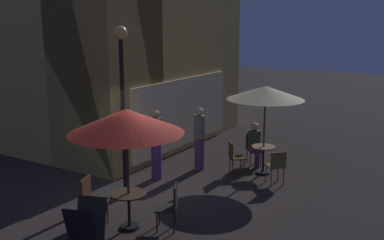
{
  "coord_description": "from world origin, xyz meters",
  "views": [
    {
      "loc": [
        -7.25,
        -5.78,
        3.98
      ],
      "look_at": [
        2.05,
        -0.09,
        1.57
      ],
      "focal_mm": 41.35,
      "sensor_mm": 36.0,
      "label": 1
    }
  ],
  "objects_px": {
    "cafe_chair_0": "(171,203)",
    "patron_standing_1": "(156,144)",
    "menu_sandwich_board": "(87,228)",
    "cafe_chair_2": "(253,146)",
    "cafe_chair_1": "(91,198)",
    "cafe_chair_4": "(277,164)",
    "cafe_table_1": "(263,155)",
    "patron_seated_0": "(255,141)",
    "patio_umbrella_0": "(126,122)",
    "cafe_table_0": "(129,203)",
    "patron_standing_2": "(199,138)",
    "patio_umbrella_1": "(265,93)",
    "street_lamp_near_corner": "(122,80)",
    "cafe_chair_3": "(234,155)"
  },
  "relations": [
    {
      "from": "patron_standing_2",
      "to": "cafe_chair_1",
      "type": "bearing_deg",
      "value": 39.22
    },
    {
      "from": "patio_umbrella_1",
      "to": "patio_umbrella_0",
      "type": "bearing_deg",
      "value": 167.31
    },
    {
      "from": "cafe_table_0",
      "to": "cafe_chair_1",
      "type": "bearing_deg",
      "value": 111.36
    },
    {
      "from": "cafe_chair_1",
      "to": "cafe_chair_2",
      "type": "xyz_separation_m",
      "value": [
        5.36,
        -1.14,
        -0.05
      ]
    },
    {
      "from": "street_lamp_near_corner",
      "to": "cafe_table_0",
      "type": "height_order",
      "value": "street_lamp_near_corner"
    },
    {
      "from": "patio_umbrella_0",
      "to": "patron_seated_0",
      "type": "bearing_deg",
      "value": -5.71
    },
    {
      "from": "cafe_chair_1",
      "to": "cafe_chair_0",
      "type": "bearing_deg",
      "value": 3.46
    },
    {
      "from": "menu_sandwich_board",
      "to": "patron_standing_1",
      "type": "height_order",
      "value": "patron_standing_1"
    },
    {
      "from": "cafe_table_0",
      "to": "cafe_chair_2",
      "type": "height_order",
      "value": "cafe_chair_2"
    },
    {
      "from": "cafe_table_0",
      "to": "cafe_chair_1",
      "type": "distance_m",
      "value": 0.79
    },
    {
      "from": "patio_umbrella_0",
      "to": "cafe_chair_2",
      "type": "bearing_deg",
      "value": -4.6
    },
    {
      "from": "cafe_table_0",
      "to": "cafe_chair_0",
      "type": "relative_size",
      "value": 0.8
    },
    {
      "from": "patio_umbrella_1",
      "to": "patron_seated_0",
      "type": "xyz_separation_m",
      "value": [
        0.56,
        0.49,
        -1.49
      ]
    },
    {
      "from": "cafe_chair_0",
      "to": "patron_seated_0",
      "type": "height_order",
      "value": "patron_seated_0"
    },
    {
      "from": "patio_umbrella_0",
      "to": "cafe_chair_1",
      "type": "xyz_separation_m",
      "value": [
        -0.29,
        0.73,
        -1.58
      ]
    },
    {
      "from": "street_lamp_near_corner",
      "to": "patron_standing_1",
      "type": "distance_m",
      "value": 2.12
    },
    {
      "from": "patron_seated_0",
      "to": "patio_umbrella_0",
      "type": "bearing_deg",
      "value": -47.05
    },
    {
      "from": "menu_sandwich_board",
      "to": "cafe_chair_2",
      "type": "xyz_separation_m",
      "value": [
        6.21,
        -0.42,
        0.05
      ]
    },
    {
      "from": "cafe_chair_3",
      "to": "cafe_chair_4",
      "type": "bearing_deg",
      "value": -44.45
    },
    {
      "from": "street_lamp_near_corner",
      "to": "patron_standing_1",
      "type": "relative_size",
      "value": 2.15
    },
    {
      "from": "patio_umbrella_1",
      "to": "patron_standing_2",
      "type": "xyz_separation_m",
      "value": [
        -0.59,
        1.64,
        -1.3
      ]
    },
    {
      "from": "cafe_chair_4",
      "to": "patron_standing_1",
      "type": "xyz_separation_m",
      "value": [
        -1.21,
        2.8,
        0.39
      ]
    },
    {
      "from": "patio_umbrella_0",
      "to": "cafe_chair_4",
      "type": "height_order",
      "value": "patio_umbrella_0"
    },
    {
      "from": "cafe_chair_3",
      "to": "patron_seated_0",
      "type": "height_order",
      "value": "patron_seated_0"
    },
    {
      "from": "cafe_chair_1",
      "to": "patron_standing_2",
      "type": "distance_m",
      "value": 4.11
    },
    {
      "from": "street_lamp_near_corner",
      "to": "cafe_chair_1",
      "type": "height_order",
      "value": "street_lamp_near_corner"
    },
    {
      "from": "cafe_table_0",
      "to": "cafe_table_1",
      "type": "distance_m",
      "value": 4.52
    },
    {
      "from": "cafe_table_0",
      "to": "cafe_chair_2",
      "type": "xyz_separation_m",
      "value": [
        5.07,
        -0.41,
        0.01
      ]
    },
    {
      "from": "cafe_chair_0",
      "to": "cafe_chair_4",
      "type": "xyz_separation_m",
      "value": [
        3.4,
        -0.87,
        -0.0
      ]
    },
    {
      "from": "street_lamp_near_corner",
      "to": "cafe_chair_4",
      "type": "bearing_deg",
      "value": -50.78
    },
    {
      "from": "cafe_table_0",
      "to": "cafe_chair_1",
      "type": "height_order",
      "value": "cafe_chair_1"
    },
    {
      "from": "cafe_chair_1",
      "to": "cafe_chair_3",
      "type": "relative_size",
      "value": 1.1
    },
    {
      "from": "cafe_table_1",
      "to": "cafe_chair_0",
      "type": "relative_size",
      "value": 0.83
    },
    {
      "from": "menu_sandwich_board",
      "to": "cafe_chair_3",
      "type": "height_order",
      "value": "menu_sandwich_board"
    },
    {
      "from": "patron_standing_1",
      "to": "patron_standing_2",
      "type": "relative_size",
      "value": 1.04
    },
    {
      "from": "patio_umbrella_1",
      "to": "cafe_chair_0",
      "type": "height_order",
      "value": "patio_umbrella_1"
    },
    {
      "from": "cafe_chair_0",
      "to": "cafe_chair_4",
      "type": "height_order",
      "value": "cafe_chair_0"
    },
    {
      "from": "menu_sandwich_board",
      "to": "patron_standing_1",
      "type": "xyz_separation_m",
      "value": [
        3.72,
        1.19,
        0.45
      ]
    },
    {
      "from": "patron_seated_0",
      "to": "cafe_chair_1",
      "type": "bearing_deg",
      "value": -54.52
    },
    {
      "from": "patio_umbrella_0",
      "to": "cafe_chair_4",
      "type": "xyz_separation_m",
      "value": [
        3.79,
        -1.6,
        -1.63
      ]
    },
    {
      "from": "patio_umbrella_1",
      "to": "cafe_chair_0",
      "type": "bearing_deg",
      "value": 176.27
    },
    {
      "from": "cafe_table_0",
      "to": "menu_sandwich_board",
      "type": "bearing_deg",
      "value": 179.51
    },
    {
      "from": "patio_umbrella_0",
      "to": "patron_standing_2",
      "type": "bearing_deg",
      "value": 9.58
    },
    {
      "from": "cafe_chair_0",
      "to": "patron_standing_1",
      "type": "bearing_deg",
      "value": -76.67
    },
    {
      "from": "patio_umbrella_0",
      "to": "street_lamp_near_corner",
      "type": "bearing_deg",
      "value": 42.02
    },
    {
      "from": "cafe_table_1",
      "to": "patron_standing_2",
      "type": "bearing_deg",
      "value": 109.9
    },
    {
      "from": "cafe_chair_2",
      "to": "cafe_chair_4",
      "type": "height_order",
      "value": "cafe_chair_2"
    },
    {
      "from": "street_lamp_near_corner",
      "to": "cafe_chair_4",
      "type": "distance_m",
      "value": 4.32
    },
    {
      "from": "cafe_chair_2",
      "to": "patron_seated_0",
      "type": "bearing_deg",
      "value": -0.0
    },
    {
      "from": "patron_standing_1",
      "to": "patron_standing_2",
      "type": "distance_m",
      "value": 1.36
    }
  ]
}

